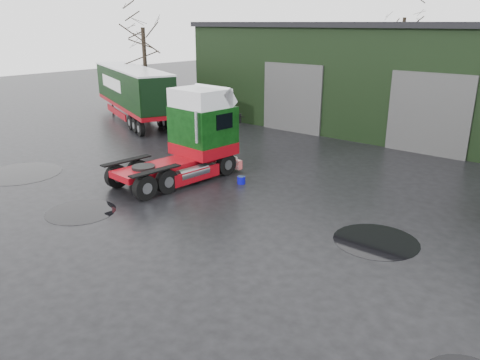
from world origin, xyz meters
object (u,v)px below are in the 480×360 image
at_px(tree_left, 144,53).
at_px(tree_back_a, 402,42).
at_px(wash_bucket, 241,180).
at_px(trailer_left, 133,94).
at_px(hero_tractor, 172,137).
at_px(warehouse, 468,79).

xyz_separation_m(tree_left, tree_back_a, (11.00, 18.00, 0.50)).
distance_m(tree_left, tree_back_a, 21.10).
xyz_separation_m(wash_bucket, tree_left, (-14.87, 7.43, 4.10)).
bearing_deg(trailer_left, hero_tractor, -98.65).
distance_m(hero_tractor, tree_back_a, 27.16).
bearing_deg(tree_back_a, hero_tractor, -86.82).
relative_size(hero_tractor, tree_back_a, 0.63).
bearing_deg(warehouse, hero_tractor, -110.96).
bearing_deg(tree_left, hero_tractor, -35.66).
bearing_deg(tree_left, wash_bucket, -26.55).
height_order(wash_bucket, tree_back_a, tree_back_a).
bearing_deg(wash_bucket, tree_back_a, 98.66).
relative_size(warehouse, hero_tractor, 5.41).
relative_size(trailer_left, tree_left, 1.33).
distance_m(hero_tractor, tree_left, 15.57).
xyz_separation_m(hero_tractor, tree_left, (-12.50, 8.97, 2.39)).
height_order(warehouse, trailer_left, warehouse).
xyz_separation_m(hero_tractor, trailer_left, (-11.50, 6.97, -0.11)).
bearing_deg(hero_tractor, trailer_left, 153.17).
bearing_deg(tree_back_a, warehouse, -51.34).
relative_size(tree_left, tree_back_a, 0.89).
xyz_separation_m(trailer_left, wash_bucket, (13.87, -5.43, -1.60)).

